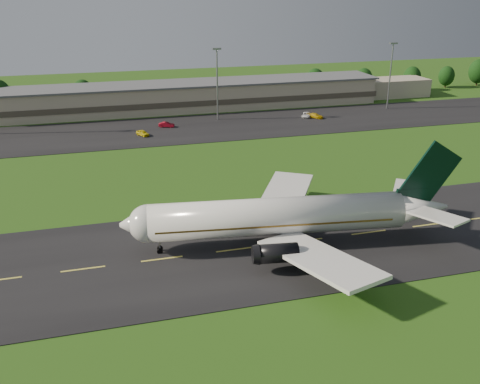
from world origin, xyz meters
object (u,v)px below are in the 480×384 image
object	(u,v)px
service_vehicle_a	(143,133)
service_vehicle_c	(306,115)
service_vehicle_d	(315,116)
service_vehicle_b	(167,125)
airliner	(282,217)
light_mast_centre	(217,76)
terminal	(210,95)
light_mast_east	(391,68)

from	to	relation	value
service_vehicle_a	service_vehicle_c	distance (m)	49.46
service_vehicle_c	service_vehicle_d	bearing A→B (deg)	-12.22
service_vehicle_a	service_vehicle_b	distance (m)	10.15
airliner	service_vehicle_c	distance (m)	83.54
airliner	service_vehicle_b	size ratio (longest dim) A/B	11.98
light_mast_centre	service_vehicle_d	distance (m)	31.06
terminal	service_vehicle_c	bearing A→B (deg)	-39.74
terminal	service_vehicle_d	bearing A→B (deg)	-39.88
light_mast_centre	light_mast_east	distance (m)	55.00
service_vehicle_d	light_mast_centre	bearing A→B (deg)	124.04
light_mast_centre	service_vehicle_c	xyz separation A→B (m)	(25.96, -4.24, -11.95)
light_mast_east	service_vehicle_b	size ratio (longest dim) A/B	4.77
service_vehicle_a	light_mast_east	bearing A→B (deg)	-19.57
service_vehicle_d	service_vehicle_b	bearing A→B (deg)	134.86
service_vehicle_b	service_vehicle_d	distance (m)	43.67
airliner	service_vehicle_d	size ratio (longest dim) A/B	10.61
airliner	light_mast_east	xyz separation A→B (m)	(63.79, 80.11, 8.08)
service_vehicle_d	service_vehicle_c	bearing A→B (deg)	94.76
service_vehicle_a	service_vehicle_b	world-z (taller)	service_vehicle_a
service_vehicle_a	service_vehicle_c	size ratio (longest dim) A/B	0.86
terminal	light_mast_centre	xyz separation A→B (m)	(-1.40, -16.18, 8.75)
light_mast_east	service_vehicle_d	bearing A→B (deg)	-167.34
service_vehicle_d	light_mast_east	bearing A→B (deg)	-31.09
service_vehicle_a	service_vehicle_c	xyz separation A→B (m)	(48.83, 7.88, -0.03)
terminal	light_mast_east	xyz separation A→B (m)	(53.60, -16.18, 8.75)
service_vehicle_a	service_vehicle_d	xyz separation A→B (m)	(50.89, 6.06, -0.02)
light_mast_centre	light_mast_east	bearing A→B (deg)	0.00
terminal	service_vehicle_a	bearing A→B (deg)	-130.61
light_mast_east	service_vehicle_b	distance (m)	71.81
light_mast_east	service_vehicle_b	bearing A→B (deg)	-175.95
terminal	light_mast_east	world-z (taller)	light_mast_east
service_vehicle_c	service_vehicle_d	xyz separation A→B (m)	(2.06, -1.82, 0.01)
light_mast_centre	service_vehicle_b	xyz separation A→B (m)	(-15.63, -5.00, -11.93)
airliner	service_vehicle_d	distance (m)	82.79
terminal	service_vehicle_a	xyz separation A→B (m)	(-24.27, -28.30, -3.17)
airliner	light_mast_east	size ratio (longest dim) A/B	2.51
light_mast_east	service_vehicle_b	world-z (taller)	light_mast_east
light_mast_centre	service_vehicle_a	distance (m)	28.49
light_mast_east	service_vehicle_a	xyz separation A→B (m)	(-77.86, -12.12, -11.92)
airliner	service_vehicle_d	world-z (taller)	airliner
terminal	service_vehicle_d	size ratio (longest dim) A/B	30.06
service_vehicle_d	airliner	bearing A→B (deg)	-160.19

